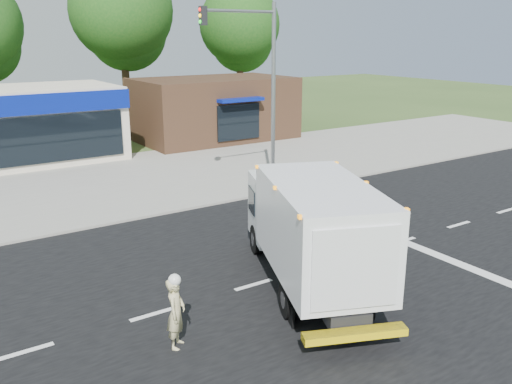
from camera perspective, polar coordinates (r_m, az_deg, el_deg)
ground at (r=16.97m, az=8.31°, el=-7.23°), size 120.00×120.00×0.00m
road_asphalt at (r=16.97m, az=8.31°, el=-7.22°), size 60.00×14.00×0.02m
sidewalk at (r=23.30m, az=-5.15°, el=-0.41°), size 60.00×2.40×0.12m
parking_apron at (r=28.39m, az=-10.75°, el=2.30°), size 60.00×9.00×0.02m
lane_markings at (r=16.99m, az=14.81°, el=-7.53°), size 55.20×7.00×0.01m
ems_box_truck at (r=14.54m, az=5.77°, el=-3.45°), size 4.74×7.47×3.18m
emergency_worker at (r=12.29m, az=-8.42°, el=-12.33°), size 0.70×0.71×1.76m
brown_storefront at (r=36.33m, az=-4.40°, el=8.75°), size 10.00×6.70×4.00m
traffic_signal_pole at (r=23.10m, az=0.51°, el=11.81°), size 3.51×0.25×8.00m
background_trees at (r=40.83m, az=-20.63°, el=16.20°), size 36.77×7.39×12.10m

